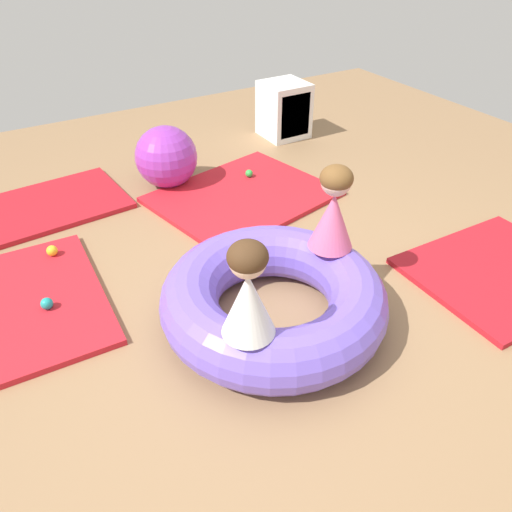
{
  "coord_description": "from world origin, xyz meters",
  "views": [
    {
      "loc": [
        -1.31,
        -1.93,
        2.07
      ],
      "look_at": [
        -0.09,
        0.14,
        0.35
      ],
      "focal_mm": 35.09,
      "sensor_mm": 36.0,
      "label": 1
    }
  ],
  "objects_px": {
    "child_in_white": "(248,291)",
    "storage_cube": "(285,110)",
    "inflatable_cushion": "(273,299)",
    "play_ball_yellow": "(52,251)",
    "child_in_pink": "(333,209)",
    "play_ball_green": "(249,173)",
    "exercise_ball_large": "(166,157)",
    "play_ball_teal": "(47,304)"
  },
  "relations": [
    {
      "from": "play_ball_green",
      "to": "exercise_ball_large",
      "type": "distance_m",
      "value": 0.74
    },
    {
      "from": "inflatable_cushion",
      "to": "play_ball_yellow",
      "type": "height_order",
      "value": "inflatable_cushion"
    },
    {
      "from": "inflatable_cushion",
      "to": "storage_cube",
      "type": "bearing_deg",
      "value": 55.37
    },
    {
      "from": "play_ball_green",
      "to": "exercise_ball_large",
      "type": "xyz_separation_m",
      "value": [
        -0.65,
        0.29,
        0.19
      ]
    },
    {
      "from": "inflatable_cushion",
      "to": "child_in_white",
      "type": "distance_m",
      "value": 0.63
    },
    {
      "from": "child_in_white",
      "to": "child_in_pink",
      "type": "height_order",
      "value": "child_in_pink"
    },
    {
      "from": "play_ball_teal",
      "to": "storage_cube",
      "type": "bearing_deg",
      "value": 30.34
    },
    {
      "from": "play_ball_teal",
      "to": "play_ball_green",
      "type": "xyz_separation_m",
      "value": [
        1.94,
        0.91,
        -0.0
      ]
    },
    {
      "from": "child_in_white",
      "to": "exercise_ball_large",
      "type": "relative_size",
      "value": 0.98
    },
    {
      "from": "exercise_ball_large",
      "to": "child_in_white",
      "type": "bearing_deg",
      "value": -102.18
    },
    {
      "from": "storage_cube",
      "to": "play_ball_yellow",
      "type": "bearing_deg",
      "value": -157.83
    },
    {
      "from": "play_ball_teal",
      "to": "exercise_ball_large",
      "type": "relative_size",
      "value": 0.14
    },
    {
      "from": "inflatable_cushion",
      "to": "play_ball_yellow",
      "type": "xyz_separation_m",
      "value": [
        -0.99,
        1.31,
        -0.09
      ]
    },
    {
      "from": "play_ball_green",
      "to": "storage_cube",
      "type": "relative_size",
      "value": 0.12
    },
    {
      "from": "play_ball_teal",
      "to": "exercise_ball_large",
      "type": "xyz_separation_m",
      "value": [
        1.29,
        1.21,
        0.19
      ]
    },
    {
      "from": "inflatable_cushion",
      "to": "play_ball_teal",
      "type": "relative_size",
      "value": 17.92
    },
    {
      "from": "child_in_white",
      "to": "play_ball_teal",
      "type": "relative_size",
      "value": 7.07
    },
    {
      "from": "play_ball_teal",
      "to": "play_ball_green",
      "type": "bearing_deg",
      "value": 25.21
    },
    {
      "from": "play_ball_teal",
      "to": "play_ball_green",
      "type": "relative_size",
      "value": 1.09
    },
    {
      "from": "inflatable_cushion",
      "to": "play_ball_teal",
      "type": "xyz_separation_m",
      "value": [
        -1.15,
        0.75,
        -0.09
      ]
    },
    {
      "from": "play_ball_green",
      "to": "child_in_white",
      "type": "bearing_deg",
      "value": -119.98
    },
    {
      "from": "storage_cube",
      "to": "child_in_pink",
      "type": "bearing_deg",
      "value": -117.36
    },
    {
      "from": "play_ball_teal",
      "to": "play_ball_yellow",
      "type": "bearing_deg",
      "value": 74.79
    },
    {
      "from": "play_ball_yellow",
      "to": "exercise_ball_large",
      "type": "xyz_separation_m",
      "value": [
        1.14,
        0.65,
        0.19
      ]
    },
    {
      "from": "child_in_white",
      "to": "storage_cube",
      "type": "relative_size",
      "value": 0.93
    },
    {
      "from": "child_in_pink",
      "to": "play_ball_teal",
      "type": "height_order",
      "value": "child_in_pink"
    },
    {
      "from": "inflatable_cushion",
      "to": "exercise_ball_large",
      "type": "distance_m",
      "value": 1.97
    },
    {
      "from": "play_ball_teal",
      "to": "storage_cube",
      "type": "height_order",
      "value": "storage_cube"
    },
    {
      "from": "play_ball_yellow",
      "to": "storage_cube",
      "type": "height_order",
      "value": "storage_cube"
    },
    {
      "from": "child_in_white",
      "to": "play_ball_green",
      "type": "relative_size",
      "value": 7.74
    },
    {
      "from": "child_in_pink",
      "to": "exercise_ball_large",
      "type": "distance_m",
      "value": 1.93
    },
    {
      "from": "inflatable_cushion",
      "to": "child_in_white",
      "type": "height_order",
      "value": "child_in_white"
    },
    {
      "from": "play_ball_green",
      "to": "storage_cube",
      "type": "distance_m",
      "value": 1.14
    },
    {
      "from": "play_ball_green",
      "to": "exercise_ball_large",
      "type": "height_order",
      "value": "exercise_ball_large"
    },
    {
      "from": "play_ball_yellow",
      "to": "play_ball_green",
      "type": "height_order",
      "value": "play_ball_yellow"
    },
    {
      "from": "child_in_white",
      "to": "child_in_pink",
      "type": "bearing_deg",
      "value": 147.61
    },
    {
      "from": "child_in_white",
      "to": "storage_cube",
      "type": "height_order",
      "value": "child_in_white"
    },
    {
      "from": "play_ball_teal",
      "to": "child_in_pink",
      "type": "bearing_deg",
      "value": -22.69
    },
    {
      "from": "child_in_white",
      "to": "child_in_pink",
      "type": "distance_m",
      "value": 0.89
    },
    {
      "from": "child_in_pink",
      "to": "child_in_white",
      "type": "bearing_deg",
      "value": 140.25
    },
    {
      "from": "inflatable_cushion",
      "to": "play_ball_yellow",
      "type": "distance_m",
      "value": 1.65
    },
    {
      "from": "inflatable_cushion",
      "to": "child_in_pink",
      "type": "relative_size",
      "value": 2.5
    }
  ]
}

